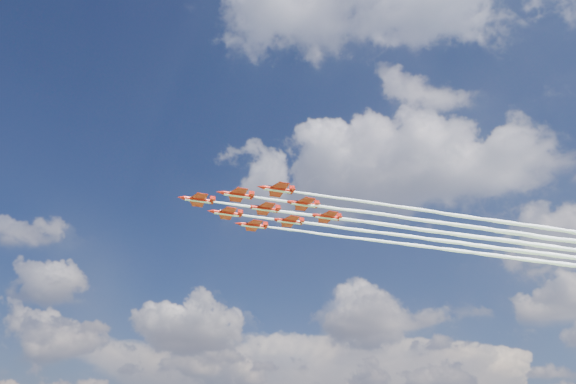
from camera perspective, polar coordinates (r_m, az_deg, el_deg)
name	(u,v)px	position (r m, az deg, el deg)	size (l,w,h in m)	color
jet_lead	(409,228)	(173.53, 12.19, -3.58)	(106.48, 85.09, 2.54)	#B01309
jet_row2_port	(447,224)	(173.34, 15.90, -3.12)	(106.48, 85.09, 2.54)	#B01309
jet_row2_starb	(425,239)	(183.14, 13.78, -4.63)	(106.48, 85.09, 2.54)	#B01309
jet_row3_port	(487,220)	(173.88, 19.59, -2.66)	(106.48, 85.09, 2.54)	#B01309
jet_row3_centre	(462,235)	(183.21, 17.29, -4.19)	(106.48, 85.09, 2.54)	#B01309
jet_row3_starb	(440,249)	(192.93, 15.21, -5.57)	(106.48, 85.09, 2.54)	#B01309
jet_row4_port	(501,231)	(183.98, 20.79, -3.74)	(106.48, 85.09, 2.54)	#B01309
jet_row4_starb	(476,245)	(193.25, 18.55, -5.15)	(106.48, 85.09, 2.54)	#B01309
jet_tail	(513,242)	(194.21, 21.86, -4.71)	(106.48, 85.09, 2.54)	#B01309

